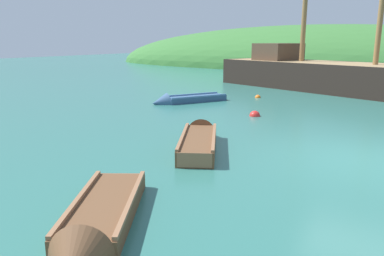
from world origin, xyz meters
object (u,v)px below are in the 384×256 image
sailing_ship (328,80)px  rowboat_center (199,141)px  rowboat_near_dock (97,227)px  buoy_orange (258,98)px  buoy_red (255,116)px  rowboat_portside (185,101)px

sailing_ship → rowboat_center: sailing_ship is taller
rowboat_near_dock → rowboat_center: bearing=162.1°
sailing_ship → buoy_orange: (-2.41, -5.21, -0.61)m
buoy_red → buoy_orange: size_ratio=1.43×
buoy_red → rowboat_near_dock: bearing=-81.7°
sailing_ship → buoy_orange: size_ratio=56.11×
rowboat_center → buoy_orange: rowboat_center is taller
buoy_red → buoy_orange: buoy_red is taller
sailing_ship → buoy_orange: 5.77m
rowboat_portside → buoy_red: 4.43m
buoy_red → rowboat_portside: bearing=161.7°
rowboat_portside → buoy_orange: rowboat_portside is taller
rowboat_center → buoy_red: 4.91m
sailing_ship → rowboat_near_dock: sailing_ship is taller
rowboat_near_dock → buoy_orange: size_ratio=11.25×
rowboat_portside → rowboat_near_dock: 12.72m
rowboat_center → buoy_red: rowboat_center is taller
rowboat_portside → buoy_orange: (2.45, 3.33, -0.08)m
rowboat_center → rowboat_portside: bearing=8.6°
buoy_orange → rowboat_near_dock: bearing=-77.6°
rowboat_center → rowboat_near_dock: (1.14, -5.09, -0.05)m
sailing_ship → rowboat_center: (-0.32, -14.83, -0.47)m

